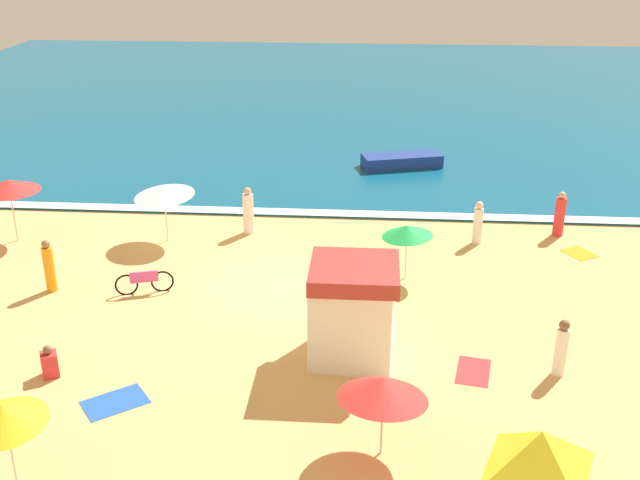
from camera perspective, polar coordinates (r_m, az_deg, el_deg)
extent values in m
plane|color=#E5B26B|center=(24.47, -3.13, -3.39)|extent=(60.00, 60.00, 0.00)
cube|color=#0F567A|center=(50.96, 0.84, 10.80)|extent=(60.00, 44.00, 0.10)
cube|color=white|center=(30.16, -1.65, 2.11)|extent=(57.00, 0.70, 0.01)
cube|color=white|center=(20.16, 2.53, -5.89)|extent=(2.29, 2.25, 2.26)
cube|color=#A5332D|center=(19.55, 2.60, -2.45)|extent=(2.29, 2.24, 0.42)
cylinder|color=silver|center=(17.31, -22.23, -14.04)|extent=(0.05, 0.05, 1.87)
cone|color=yellow|center=(16.89, -22.62, -11.97)|extent=(2.11, 2.13, 0.58)
cylinder|color=silver|center=(27.93, -11.48, 1.85)|extent=(0.05, 0.05, 1.99)
cone|color=white|center=(27.63, -11.63, 3.56)|extent=(3.07, 3.07, 0.51)
cylinder|color=silver|center=(29.49, -22.03, 2.02)|extent=(0.05, 0.05, 2.27)
cone|color=red|center=(29.18, -22.31, 3.80)|extent=(3.03, 3.03, 0.43)
cylinder|color=silver|center=(24.68, 6.48, -0.95)|extent=(0.05, 0.05, 1.80)
cone|color=green|center=(24.38, 6.56, 0.69)|extent=(1.78, 1.76, 0.49)
cylinder|color=silver|center=(16.89, 4.68, -13.12)|extent=(0.05, 0.05, 1.88)
cone|color=red|center=(16.46, 4.76, -11.02)|extent=(2.56, 2.59, 0.70)
pyramid|color=yellow|center=(17.24, 16.17, -15.00)|extent=(2.86, 2.77, 1.04)
torus|color=black|center=(24.45, -14.31, -3.29)|extent=(0.70, 0.27, 0.72)
torus|color=black|center=(24.43, -11.74, -3.06)|extent=(0.70, 0.27, 0.72)
cube|color=#D84CA5|center=(24.34, -13.07, -2.71)|extent=(0.86, 0.32, 0.36)
cylinder|color=orange|center=(25.24, -19.63, -2.08)|extent=(0.47, 0.47, 1.47)
sphere|color=#9E6B47|center=(24.90, -19.88, -0.29)|extent=(0.27, 0.27, 0.27)
cylinder|color=white|center=(27.86, 11.74, 1.04)|extent=(0.40, 0.40, 1.33)
sphere|color=beige|center=(27.57, 11.88, 2.57)|extent=(0.28, 0.28, 0.28)
cylinder|color=red|center=(29.30, 17.52, 1.67)|extent=(0.50, 0.50, 1.46)
sphere|color=#DBA884|center=(29.02, 17.72, 3.22)|extent=(0.26, 0.26, 0.26)
cylinder|color=white|center=(20.54, 17.60, -8.00)|extent=(0.44, 0.44, 1.32)
sphere|color=brown|center=(20.16, 17.87, -6.09)|extent=(0.27, 0.27, 0.27)
cube|color=red|center=(20.90, -19.60, -8.79)|extent=(0.55, 0.55, 0.66)
sphere|color=brown|center=(20.68, -19.76, -7.76)|extent=(0.24, 0.24, 0.24)
cylinder|color=white|center=(28.27, -5.40, 1.98)|extent=(0.56, 0.56, 1.52)
sphere|color=#DBA884|center=(27.96, -5.47, 3.67)|extent=(0.28, 0.28, 0.28)
cube|color=orange|center=(28.19, 18.87, -0.95)|extent=(1.31, 1.38, 0.01)
cube|color=red|center=(20.44, 11.42, -9.62)|extent=(1.08, 1.50, 0.01)
cube|color=blue|center=(19.56, -15.12, -11.66)|extent=(1.78, 1.69, 0.01)
cube|color=navy|center=(35.90, 6.15, 5.94)|extent=(3.88, 2.26, 0.59)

